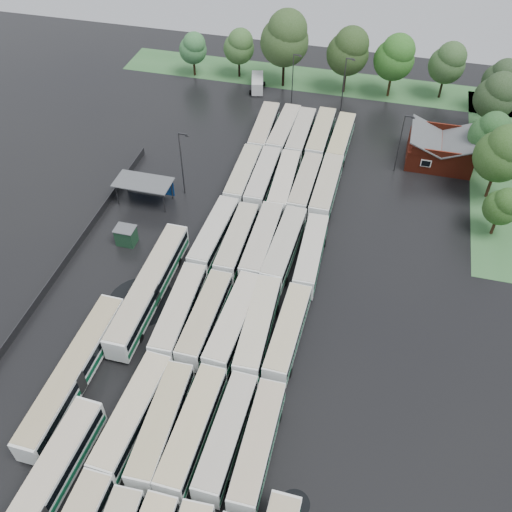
# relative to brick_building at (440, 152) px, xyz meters

# --- Properties ---
(ground) EXTENTS (160.00, 160.00, 0.00)m
(ground) POSITION_rel_brick_building_xyz_m (-24.00, -42.77, -1.87)
(ground) COLOR black
(ground) RESTS_ON ground
(brick_building) EXTENTS (10.07, 8.60, 5.39)m
(brick_building) POSITION_rel_brick_building_xyz_m (0.00, 0.00, 0.00)
(brick_building) COLOR #631C0F
(brick_building) RESTS_ON ground
(wash_shed) EXTENTS (8.20, 4.20, 3.58)m
(wash_shed) POSITION_rel_brick_building_xyz_m (-41.20, -20.74, 1.12)
(wash_shed) COLOR #2D2D30
(wash_shed) RESTS_ON ground
(utility_hut) EXTENTS (2.70, 2.20, 2.62)m
(utility_hut) POSITION_rel_brick_building_xyz_m (-40.20, -30.17, -0.55)
(utility_hut) COLOR #14351F
(utility_hut) RESTS_ON ground
(grass_strip_north) EXTENTS (80.00, 10.00, 0.01)m
(grass_strip_north) POSITION_rel_brick_building_xyz_m (-22.00, 22.03, -1.86)
(grass_strip_north) COLOR #336633
(grass_strip_north) RESTS_ON ground
(grass_strip_east) EXTENTS (10.00, 50.00, 0.01)m
(grass_strip_east) POSITION_rel_brick_building_xyz_m (10.00, 0.03, -1.86)
(grass_strip_east) COLOR #336633
(grass_strip_east) RESTS_ON ground
(west_fence) EXTENTS (0.10, 50.00, 1.20)m
(west_fence) POSITION_rel_brick_building_xyz_m (-46.20, -34.77, -1.27)
(west_fence) COLOR #2D2D30
(west_fence) RESTS_ON ground
(bus_r1c0) EXTENTS (3.43, 13.40, 3.70)m
(bus_r1c0) POSITION_rel_brick_building_xyz_m (-28.27, -55.23, 0.17)
(bus_r1c0) COLOR white
(bus_r1c0) RESTS_ON ground
(bus_r1c1) EXTENTS (3.14, 12.93, 3.58)m
(bus_r1c1) POSITION_rel_brick_building_xyz_m (-25.15, -55.46, 0.10)
(bus_r1c1) COLOR white
(bus_r1c1) RESTS_ON ground
(bus_r1c2) EXTENTS (3.07, 13.30, 3.69)m
(bus_r1c2) POSITION_rel_brick_building_xyz_m (-22.01, -55.26, 0.16)
(bus_r1c2) COLOR white
(bus_r1c2) RESTS_ON ground
(bus_r1c3) EXTENTS (2.98, 12.85, 3.56)m
(bus_r1c3) POSITION_rel_brick_building_xyz_m (-18.65, -55.00, 0.09)
(bus_r1c3) COLOR white
(bus_r1c3) RESTS_ON ground
(bus_r1c4) EXTENTS (2.85, 12.90, 3.58)m
(bus_r1c4) POSITION_rel_brick_building_xyz_m (-15.48, -55.19, 0.11)
(bus_r1c4) COLOR white
(bus_r1c4) RESTS_ON ground
(bus_r2c0) EXTENTS (3.21, 13.31, 3.68)m
(bus_r2c0) POSITION_rel_brick_building_xyz_m (-28.40, -41.56, 0.16)
(bus_r2c0) COLOR white
(bus_r2c0) RESTS_ON ground
(bus_r2c1) EXTENTS (2.87, 12.84, 3.57)m
(bus_r2c1) POSITION_rel_brick_building_xyz_m (-25.22, -41.65, 0.10)
(bus_r2c1) COLOR white
(bus_r2c1) RESTS_ON ground
(bus_r2c2) EXTENTS (3.49, 13.51, 3.73)m
(bus_r2c2) POSITION_rel_brick_building_xyz_m (-21.82, -41.41, 0.18)
(bus_r2c2) COLOR white
(bus_r2c2) RESTS_ON ground
(bus_r2c3) EXTENTS (3.40, 13.55, 3.74)m
(bus_r2c3) POSITION_rel_brick_building_xyz_m (-19.00, -41.46, 0.19)
(bus_r2c3) COLOR white
(bus_r2c3) RESTS_ON ground
(bus_r2c4) EXTENTS (3.01, 12.82, 3.55)m
(bus_r2c4) POSITION_rel_brick_building_xyz_m (-15.56, -41.34, 0.09)
(bus_r2c4) COLOR white
(bus_r2c4) RESTS_ON ground
(bus_r3c0) EXTENTS (3.21, 13.11, 3.63)m
(bus_r3c0) POSITION_rel_brick_building_xyz_m (-28.52, -27.78, 0.13)
(bus_r3c0) COLOR white
(bus_r3c0) RESTS_ON ground
(bus_r3c1) EXTENTS (2.79, 12.78, 3.55)m
(bus_r3c1) POSITION_rel_brick_building_xyz_m (-25.25, -28.19, 0.09)
(bus_r3c1) COLOR white
(bus_r3c1) RESTS_ON ground
(bus_r3c2) EXTENTS (2.95, 13.40, 3.72)m
(bus_r3c2) POSITION_rel_brick_building_xyz_m (-21.99, -27.75, 0.18)
(bus_r3c2) COLOR white
(bus_r3c2) RESTS_ON ground
(bus_r3c3) EXTENTS (3.32, 13.58, 3.76)m
(bus_r3c3) POSITION_rel_brick_building_xyz_m (-18.98, -27.94, 0.20)
(bus_r3c3) COLOR white
(bus_r3c3) RESTS_ON ground
(bus_r3c4) EXTENTS (3.07, 12.89, 3.57)m
(bus_r3c4) POSITION_rel_brick_building_xyz_m (-15.41, -28.18, 0.10)
(bus_r3c4) COLOR white
(bus_r3c4) RESTS_ON ground
(bus_r4c0) EXTENTS (2.95, 12.88, 3.57)m
(bus_r4c0) POSITION_rel_brick_building_xyz_m (-28.26, -14.17, 0.10)
(bus_r4c0) COLOR white
(bus_r4c0) RESTS_ON ground
(bus_r4c1) EXTENTS (2.99, 13.09, 3.63)m
(bus_r4c1) POSITION_rel_brick_building_xyz_m (-25.25, -14.18, 0.13)
(bus_r4c1) COLOR white
(bus_r4c1) RESTS_ON ground
(bus_r4c2) EXTENTS (3.37, 13.32, 3.68)m
(bus_r4c2) POSITION_rel_brick_building_xyz_m (-21.96, -14.49, 0.16)
(bus_r4c2) COLOR white
(bus_r4c2) RESTS_ON ground
(bus_r4c3) EXTENTS (2.87, 12.91, 3.59)m
(bus_r4c3) POSITION_rel_brick_building_xyz_m (-18.89, -14.11, 0.11)
(bus_r4c3) COLOR white
(bus_r4c3) RESTS_ON ground
(bus_r4c4) EXTENTS (2.99, 13.54, 3.76)m
(bus_r4c4) POSITION_rel_brick_building_xyz_m (-15.77, -14.19, 0.20)
(bus_r4c4) COLOR white
(bus_r4c4) RESTS_ON ground
(bus_r5c0) EXTENTS (3.32, 13.25, 3.66)m
(bus_r5c0) POSITION_rel_brick_building_xyz_m (-28.34, -0.98, 0.15)
(bus_r5c0) COLOR white
(bus_r5c0) RESTS_ON ground
(bus_r5c1) EXTENTS (3.12, 13.10, 3.63)m
(bus_r5c1) POSITION_rel_brick_building_xyz_m (-25.07, -0.67, 0.13)
(bus_r5c1) COLOR white
(bus_r5c1) RESTS_ON ground
(bus_r5c2) EXTENTS (2.80, 12.92, 3.59)m
(bus_r5c2) POSITION_rel_brick_building_xyz_m (-22.18, -1.01, 0.11)
(bus_r5c2) COLOR white
(bus_r5c2) RESTS_ON ground
(bus_r5c3) EXTENTS (2.87, 13.32, 3.71)m
(bus_r5c3) POSITION_rel_brick_building_xyz_m (-18.94, -0.56, 0.17)
(bus_r5c3) COLOR white
(bus_r5c3) RESTS_ON ground
(bus_r5c4) EXTENTS (3.04, 12.93, 3.58)m
(bus_r5c4) POSITION_rel_brick_building_xyz_m (-15.61, -0.93, 0.10)
(bus_r5c4) COLOR white
(bus_r5c4) RESTS_ON ground
(artic_bus_west_a) EXTENTS (3.72, 20.11, 3.71)m
(artic_bus_west_a) POSITION_rel_brick_building_xyz_m (-33.00, -65.53, 0.19)
(artic_bus_west_a) COLOR white
(artic_bus_west_a) RESTS_ON ground
(artic_bus_west_b) EXTENTS (2.87, 20.02, 3.72)m
(artic_bus_west_b) POSITION_rel_brick_building_xyz_m (-33.19, -38.82, 0.19)
(artic_bus_west_b) COLOR white
(artic_bus_west_b) RESTS_ON ground
(artic_bus_west_c) EXTENTS (2.99, 19.50, 3.61)m
(artic_bus_west_c) POSITION_rel_brick_building_xyz_m (-36.27, -52.15, 0.14)
(artic_bus_west_c) COLOR white
(artic_bus_west_c) RESTS_ON ground
(minibus) EXTENTS (3.39, 6.03, 2.49)m
(minibus) POSITION_rel_brick_building_xyz_m (-33.73, 15.59, -0.49)
(minibus) COLOR silver
(minibus) RESTS_ON ground
(tree_north_0) EXTENTS (5.28, 5.27, 8.73)m
(tree_north_0) POSITION_rel_brick_building_xyz_m (-46.96, 18.09, 3.74)
(tree_north_0) COLOR black
(tree_north_0) RESTS_ON ground
(tree_north_1) EXTENTS (5.83, 5.83, 9.66)m
(tree_north_1) POSITION_rel_brick_building_xyz_m (-38.33, 19.75, 4.35)
(tree_north_1) COLOR black
(tree_north_1) RESTS_ON ground
(tree_north_2) EXTENTS (8.84, 8.84, 14.64)m
(tree_north_2) POSITION_rel_brick_building_xyz_m (-29.21, 18.21, 7.56)
(tree_north_2) COLOR black
(tree_north_2) RESTS_ON ground
(tree_north_3) EXTENTS (7.60, 7.60, 12.59)m
(tree_north_3) POSITION_rel_brick_building_xyz_m (-17.67, 18.74, 6.23)
(tree_north_3) COLOR #38261C
(tree_north_3) RESTS_ON ground
(tree_north_4) EXTENTS (7.20, 7.20, 11.93)m
(tree_north_4) POSITION_rel_brick_building_xyz_m (-9.44, 19.25, 5.81)
(tree_north_4) COLOR #3B2814
(tree_north_4) RESTS_ON ground
(tree_north_5) EXTENTS (6.46, 6.46, 10.70)m
(tree_north_5) POSITION_rel_brick_building_xyz_m (-0.18, 21.12, 5.02)
(tree_north_5) COLOR black
(tree_north_5) RESTS_ON ground
(tree_north_6) EXTENTS (4.63, 4.63, 7.67)m
(tree_north_6) POSITION_rel_brick_building_xyz_m (9.67, 19.65, 3.06)
(tree_north_6) COLOR black
(tree_north_6) RESTS_ON ground
(tree_east_0) EXTENTS (4.74, 4.71, 7.80)m
(tree_east_0) POSITION_rel_brick_building_xyz_m (7.89, -15.88, 3.15)
(tree_east_0) COLOR #352013
(tree_east_0) RESTS_ON ground
(tree_east_1) EXTENTS (7.32, 7.32, 12.12)m
(tree_east_1) POSITION_rel_brick_building_xyz_m (7.43, -7.52, 5.93)
(tree_east_1) COLOR #351F12
(tree_east_1) RESTS_ON ground
(tree_east_2) EXTENTS (5.91, 5.91, 9.79)m
(tree_east_2) POSITION_rel_brick_building_xyz_m (6.43, 0.05, 4.43)
(tree_east_2) COLOR #3A281D
(tree_east_2) RESTS_ON ground
(tree_east_3) EXTENTS (6.80, 6.80, 11.27)m
(tree_east_3) POSITION_rel_brick_building_xyz_m (7.56, 10.25, 5.38)
(tree_east_3) COLOR black
(tree_east_3) RESTS_ON ground
(tree_east_4) EXTENTS (6.14, 6.14, 10.16)m
(tree_east_4) POSITION_rel_brick_building_xyz_m (8.89, 17.85, 4.67)
(tree_east_4) COLOR black
(tree_east_4) RESTS_ON ground
(lamp_post_ne) EXTENTS (1.51, 0.29, 9.82)m
(lamp_post_ne) POSITION_rel_brick_building_xyz_m (-6.36, -4.34, 3.84)
(lamp_post_ne) COLOR #2D2D30
(lamp_post_ne) RESTS_ON ground
(lamp_post_nw) EXTENTS (1.60, 0.31, 10.40)m
(lamp_post_nw) POSITION_rel_brick_building_xyz_m (-36.21, -17.85, 4.17)
(lamp_post_nw) COLOR #2D2D30
(lamp_post_nw) RESTS_ON ground
(lamp_post_back_w) EXTENTS (1.51, 0.29, 9.81)m
(lamp_post_back_w) POSITION_rel_brick_building_xyz_m (-26.12, 11.25, 3.83)
(lamp_post_back_w) COLOR #2D2D30
(lamp_post_back_w) RESTS_ON ground
(lamp_post_back_e) EXTENTS (1.57, 0.31, 10.17)m
(lamp_post_back_e) POSITION_rel_brick_building_xyz_m (-17.13, 11.30, 4.04)
(lamp_post_back_e) COLOR #2D2D30
(lamp_post_back_e) RESTS_ON ground
(puddle_0) EXTENTS (4.61, 4.61, 0.01)m
(puddle_0) POSITION_rel_brick_building_xyz_m (-24.23, -61.20, -1.86)
(puddle_0) COLOR black
(puddle_0) RESTS_ON ground
(puddle_2) EXTENTS (8.28, 8.28, 0.01)m
(puddle_2) POSITION_rel_brick_building_xyz_m (-34.29, -39.58, -1.86)
(puddle_2) COLOR black
(puddle_2) RESTS_ON ground
(puddle_3) EXTENTS (3.73, 3.73, 0.01)m
(puddle_3) POSITION_rel_brick_building_xyz_m (-19.27, -46.68, -1.86)
(puddle_3) COLOR black
(puddle_3) RESTS_ON ground
(puddle_4) EXTENTS (2.83, 2.83, 0.01)m
(puddle_4) POSITION_rel_brick_building_xyz_m (-11.02, -58.96, -1.86)
(puddle_4) COLOR black
(puddle_4) RESTS_ON ground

